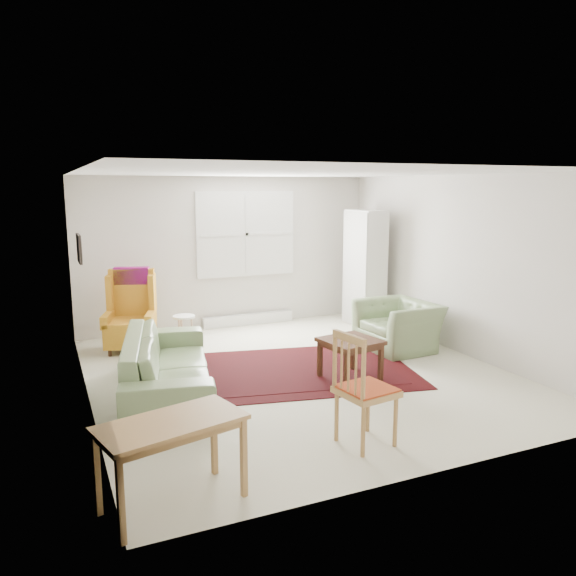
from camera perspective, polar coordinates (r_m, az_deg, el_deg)
name	(u,v)px	position (r m, az deg, el deg)	size (l,w,h in m)	color
room	(292,273)	(7.10, 0.43, 1.53)	(5.04, 5.54, 2.51)	beige
rug	(288,370)	(7.26, 0.04, -8.36)	(3.14, 2.02, 0.03)	black
sofa	(167,353)	(6.55, -12.19, -6.46)	(2.36, 0.92, 0.95)	#6F8659
armchair	(398,321)	(8.30, 11.11, -3.30)	(1.07, 0.93, 0.83)	#6F8659
wingback_chair	(129,311)	(8.32, -15.81, -2.23)	(0.68, 0.72, 1.18)	#C0801D
coffee_table	(350,359)	(6.94, 6.32, -7.21)	(0.63, 0.63, 0.52)	#3F2113
stool	(184,329)	(8.59, -10.49, -4.17)	(0.33, 0.33, 0.44)	white
cabinet	(365,268)	(9.54, 7.83, 1.98)	(0.41, 0.78, 1.95)	silver
desk	(172,463)	(4.40, -11.66, -17.05)	(1.05, 0.53, 0.67)	#A67A43
desk_chair	(366,388)	(5.21, 7.97, -10.04)	(0.47, 0.47, 1.07)	#A67A43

